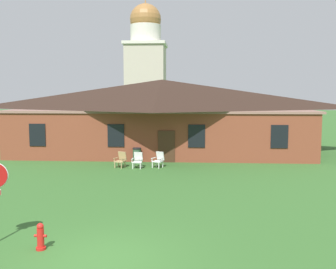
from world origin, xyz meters
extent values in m
plane|color=#336028|center=(0.00, 0.00, 0.00)|extent=(200.00, 200.00, 0.00)
cube|color=brown|center=(0.00, 20.04, 1.60)|extent=(21.22, 10.00, 3.20)
cube|color=#8C6458|center=(0.00, 20.04, 3.28)|extent=(21.64, 10.20, 0.16)
pyramid|color=black|center=(0.00, 20.04, 4.47)|extent=(22.07, 10.40, 2.23)
cube|color=black|center=(-7.96, 15.01, 1.76)|extent=(1.10, 0.06, 1.50)
cube|color=black|center=(-2.65, 15.01, 1.76)|extent=(1.10, 0.06, 1.50)
cube|color=black|center=(2.65, 15.01, 1.76)|extent=(1.10, 0.06, 1.50)
cube|color=black|center=(7.96, 15.01, 1.76)|extent=(1.10, 0.06, 1.50)
cube|color=#422819|center=(0.69, 15.01, 1.05)|extent=(1.10, 0.06, 2.10)
cube|color=#BCB29E|center=(-3.56, 38.99, 5.23)|extent=(4.80, 4.80, 10.45)
cube|color=silver|center=(-3.56, 38.99, 10.63)|extent=(5.18, 5.18, 0.36)
cylinder|color=silver|center=(-3.56, 38.99, 11.91)|extent=(3.80, 3.80, 2.20)
sphere|color=#9E6B38|center=(-3.56, 38.99, 13.69)|extent=(3.88, 3.88, 3.88)
cone|color=#9E6B38|center=(-3.56, 38.99, 16.03)|extent=(0.24, 0.24, 1.00)
cube|color=tan|center=(-1.87, 12.69, 0.18)|extent=(0.06, 0.06, 0.36)
cube|color=tan|center=(-2.31, 12.84, 0.18)|extent=(0.06, 0.06, 0.36)
cube|color=tan|center=(-1.73, 13.11, 0.18)|extent=(0.06, 0.06, 0.36)
cube|color=tan|center=(-2.16, 13.26, 0.18)|extent=(0.06, 0.06, 0.36)
cube|color=tan|center=(-2.02, 12.98, 0.39)|extent=(0.68, 0.67, 0.05)
cube|color=tan|center=(-1.91, 13.27, 0.69)|extent=(0.55, 0.35, 0.54)
cube|color=tan|center=(-1.75, 12.86, 0.58)|extent=(0.21, 0.46, 0.03)
cube|color=tan|center=(-1.80, 12.71, 0.47)|extent=(0.05, 0.05, 0.22)
cube|color=tan|center=(-2.30, 13.05, 0.58)|extent=(0.21, 0.46, 0.03)
cube|color=tan|center=(-2.35, 12.90, 0.47)|extent=(0.05, 0.05, 0.22)
cube|color=silver|center=(-0.72, 12.61, 0.18)|extent=(0.05, 0.05, 0.36)
cube|color=silver|center=(-1.17, 12.64, 0.18)|extent=(0.05, 0.05, 0.36)
cube|color=silver|center=(-0.68, 13.05, 0.18)|extent=(0.05, 0.05, 0.36)
cube|color=silver|center=(-1.14, 13.08, 0.18)|extent=(0.05, 0.05, 0.36)
cube|color=silver|center=(-0.93, 12.84, 0.39)|extent=(0.57, 0.56, 0.05)
cube|color=silver|center=(-0.91, 13.15, 0.69)|extent=(0.52, 0.23, 0.54)
cube|color=silver|center=(-0.64, 12.80, 0.58)|extent=(0.09, 0.47, 0.03)
cube|color=silver|center=(-0.65, 12.64, 0.47)|extent=(0.04, 0.04, 0.22)
cube|color=silver|center=(-1.22, 12.84, 0.58)|extent=(0.09, 0.47, 0.03)
cube|color=silver|center=(-1.23, 12.68, 0.47)|extent=(0.04, 0.04, 0.22)
cube|color=white|center=(0.38, 12.84, 0.18)|extent=(0.07, 0.07, 0.36)
cube|color=white|center=(-0.03, 13.04, 0.18)|extent=(0.07, 0.07, 0.36)
cube|color=white|center=(0.58, 13.23, 0.18)|extent=(0.07, 0.07, 0.36)
cube|color=white|center=(0.17, 13.44, 0.18)|extent=(0.07, 0.07, 0.36)
cube|color=white|center=(0.27, 13.14, 0.39)|extent=(0.72, 0.71, 0.05)
cube|color=white|center=(0.41, 13.42, 0.69)|extent=(0.54, 0.40, 0.54)
cube|color=white|center=(0.52, 12.99, 0.58)|extent=(0.26, 0.44, 0.03)
cube|color=white|center=(0.45, 12.84, 0.47)|extent=(0.05, 0.05, 0.22)
cube|color=white|center=(0.01, 13.25, 0.58)|extent=(0.26, 0.44, 0.03)
cube|color=white|center=(-0.07, 13.11, 0.47)|extent=(0.05, 0.05, 0.22)
cylinder|color=red|center=(-1.96, 0.48, 0.04)|extent=(0.28, 0.28, 0.08)
cylinder|color=red|center=(-1.96, 0.48, 0.36)|extent=(0.20, 0.20, 0.55)
sphere|color=red|center=(-1.96, 0.48, 0.69)|extent=(0.20, 0.20, 0.20)
cylinder|color=red|center=(-2.09, 0.48, 0.41)|extent=(0.10, 0.08, 0.08)
cylinder|color=red|center=(-1.83, 0.48, 0.41)|extent=(0.10, 0.08, 0.08)
cylinder|color=#335638|center=(-1.23, 14.74, 0.45)|extent=(0.52, 0.52, 0.90)
cylinder|color=black|center=(-1.23, 14.74, 0.94)|extent=(0.56, 0.56, 0.08)
camera|label=1|loc=(2.41, -10.04, 4.49)|focal=41.38mm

